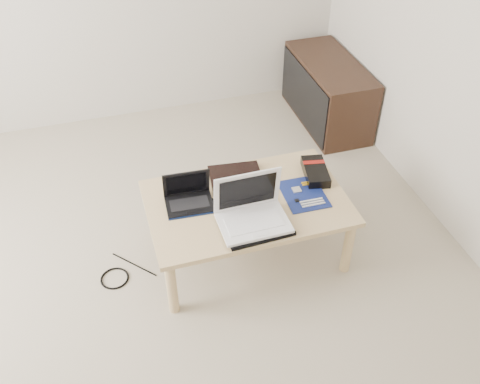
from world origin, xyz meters
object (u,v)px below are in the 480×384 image
object	(u,v)px
gpu_box	(315,172)
netbook	(189,198)
media_cabinet	(327,92)
white_laptop	(252,212)
coffee_table	(247,207)

from	to	relation	value
gpu_box	netbook	bearing A→B (deg)	-178.10
netbook	media_cabinet	bearing A→B (deg)	40.09
white_laptop	netbook	bearing A→B (deg)	139.06
media_cabinet	netbook	bearing A→B (deg)	-139.91
coffee_table	white_laptop	xyz separation A→B (m)	(-0.03, -0.17, 0.12)
coffee_table	netbook	size ratio (longest dim) A/B	4.12
gpu_box	white_laptop	bearing A→B (deg)	-150.49
white_laptop	gpu_box	bearing A→B (deg)	29.51
netbook	white_laptop	world-z (taller)	white_laptop
media_cabinet	netbook	distance (m)	1.76
media_cabinet	gpu_box	distance (m)	1.26
netbook	gpu_box	world-z (taller)	netbook
media_cabinet	coffee_table	bearing A→B (deg)	-130.53
coffee_table	white_laptop	size ratio (longest dim) A/B	3.04
media_cabinet	gpu_box	bearing A→B (deg)	-117.80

